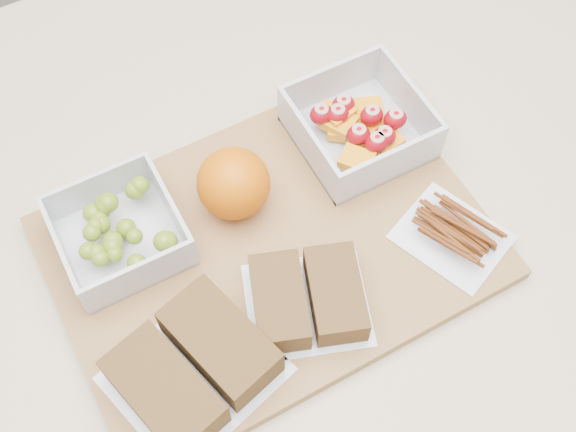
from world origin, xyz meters
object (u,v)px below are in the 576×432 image
object	(u,v)px
grape_container	(120,231)
sandwich_bag_center	(308,298)
fruit_container	(359,127)
cutting_board	(271,248)
orange	(233,184)
sandwich_bag_left	(193,367)
pretzel_bag	(454,232)

from	to	relation	value
grape_container	sandwich_bag_center	distance (m)	0.20
fruit_container	sandwich_bag_center	xyz separation A→B (m)	(-0.14, -0.15, -0.00)
cutting_board	grape_container	bearing A→B (deg)	150.00
sandwich_bag_center	orange	bearing A→B (deg)	94.07
grape_container	orange	xyz separation A→B (m)	(0.12, -0.01, 0.02)
cutting_board	orange	world-z (taller)	orange
cutting_board	sandwich_bag_center	distance (m)	0.08
fruit_container	sandwich_bag_left	bearing A→B (deg)	-149.42
orange	sandwich_bag_center	distance (m)	0.14
grape_container	pretzel_bag	bearing A→B (deg)	-27.43
pretzel_bag	orange	bearing A→B (deg)	141.17
orange	fruit_container	bearing A→B (deg)	3.98
cutting_board	sandwich_bag_center	bearing A→B (deg)	-90.45
fruit_container	sandwich_bag_left	size ratio (longest dim) A/B	0.76
cutting_board	orange	distance (m)	0.08
fruit_container	orange	world-z (taller)	orange
fruit_container	pretzel_bag	bearing A→B (deg)	-82.18
grape_container	sandwich_bag_left	distance (m)	0.16
grape_container	fruit_container	xyz separation A→B (m)	(0.27, -0.00, 0.00)
cutting_board	sandwich_bag_center	world-z (taller)	sandwich_bag_center
sandwich_bag_center	pretzel_bag	distance (m)	0.16
cutting_board	sandwich_bag_left	bearing A→B (deg)	-145.39
sandwich_bag_left	cutting_board	bearing A→B (deg)	35.29
orange	pretzel_bag	world-z (taller)	orange
orange	sandwich_bag_left	world-z (taller)	orange
pretzel_bag	fruit_container	bearing A→B (deg)	97.82
sandwich_bag_left	pretzel_bag	xyz separation A→B (m)	(0.28, 0.01, -0.01)
pretzel_bag	cutting_board	bearing A→B (deg)	154.09
grape_container	sandwich_bag_left	size ratio (longest dim) A/B	0.69
cutting_board	fruit_container	size ratio (longest dim) A/B	3.27
orange	sandwich_bag_center	world-z (taller)	orange
pretzel_bag	grape_container	bearing A→B (deg)	152.57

